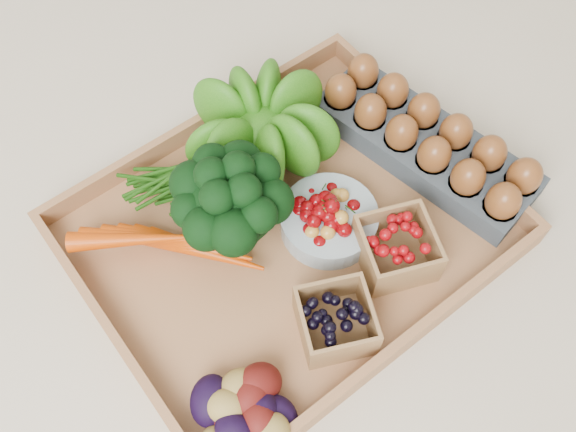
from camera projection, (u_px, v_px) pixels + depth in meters
ground at (288, 237)px, 0.91m from camera, size 4.00×4.00×0.00m
tray at (288, 234)px, 0.90m from camera, size 0.55×0.45×0.01m
carrots at (179, 244)px, 0.86m from camera, size 0.18×0.13×0.04m
lettuce at (260, 123)px, 0.90m from camera, size 0.14×0.14×0.14m
broccoli at (233, 217)px, 0.84m from camera, size 0.15×0.15×0.12m
cherry_bowl at (329, 221)px, 0.88m from camera, size 0.14×0.14×0.04m
egg_carton at (424, 146)px, 0.94m from camera, size 0.18×0.35×0.04m
potatoes at (243, 413)px, 0.74m from camera, size 0.13×0.13×0.08m
punnet_blackberry at (336, 321)px, 0.80m from camera, size 0.12×0.12×0.06m
punnet_raspberry at (397, 248)px, 0.85m from camera, size 0.12×0.12×0.06m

